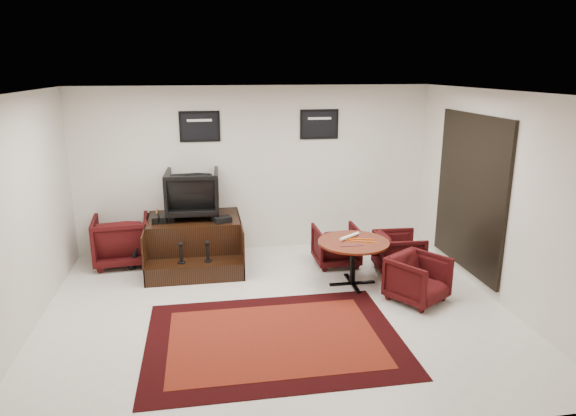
% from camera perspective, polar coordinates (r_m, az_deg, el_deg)
% --- Properties ---
extents(ground, '(6.00, 6.00, 0.00)m').
position_cam_1_polar(ground, '(6.85, -1.21, -11.36)').
color(ground, silver).
rests_on(ground, ground).
extents(room_shell, '(6.02, 5.02, 2.81)m').
position_cam_1_polar(room_shell, '(6.44, 2.13, 3.75)').
color(room_shell, silver).
rests_on(room_shell, ground).
extents(area_rug, '(2.96, 2.22, 0.01)m').
position_cam_1_polar(area_rug, '(6.22, -1.58, -14.29)').
color(area_rug, black).
rests_on(area_rug, ground).
extents(shine_podium, '(1.47, 1.51, 0.76)m').
position_cam_1_polar(shine_podium, '(8.42, -10.30, -3.84)').
color(shine_podium, black).
rests_on(shine_podium, ground).
extents(shine_chair, '(0.85, 0.80, 0.85)m').
position_cam_1_polar(shine_chair, '(8.33, -10.57, 1.90)').
color(shine_chair, black).
rests_on(shine_chair, shine_podium).
extents(shoes_pair, '(0.22, 0.28, 0.10)m').
position_cam_1_polar(shoes_pair, '(8.22, -14.08, -1.17)').
color(shoes_pair, black).
rests_on(shoes_pair, shine_podium).
extents(polish_kit, '(0.29, 0.24, 0.09)m').
position_cam_1_polar(polish_kit, '(8.02, -7.28, -1.28)').
color(polish_kit, black).
rests_on(polish_kit, shine_podium).
extents(umbrella_black, '(0.30, 0.11, 0.80)m').
position_cam_1_polar(umbrella_black, '(8.37, -16.41, -3.97)').
color(umbrella_black, black).
rests_on(umbrella_black, ground).
extents(umbrella_hooked, '(0.33, 0.13, 0.90)m').
position_cam_1_polar(umbrella_hooked, '(8.51, -15.98, -3.26)').
color(umbrella_hooked, black).
rests_on(umbrella_hooked, ground).
extents(armchair_side, '(0.91, 0.86, 0.87)m').
position_cam_1_polar(armchair_side, '(8.68, -18.02, -3.16)').
color(armchair_side, black).
rests_on(armchair_side, ground).
extents(meeting_table, '(1.02, 1.02, 0.67)m').
position_cam_1_polar(meeting_table, '(7.47, 7.28, -4.29)').
color(meeting_table, '#49100A').
rests_on(meeting_table, ground).
extents(table_chair_back, '(0.69, 0.64, 0.70)m').
position_cam_1_polar(table_chair_back, '(8.29, 5.37, -3.92)').
color(table_chair_back, black).
rests_on(table_chair_back, ground).
extents(table_chair_window, '(0.66, 0.70, 0.69)m').
position_cam_1_polar(table_chair_window, '(8.13, 12.25, -4.67)').
color(table_chair_window, black).
rests_on(table_chair_window, ground).
extents(table_chair_corner, '(0.92, 0.90, 0.70)m').
position_cam_1_polar(table_chair_corner, '(7.21, 14.23, -7.42)').
color(table_chair_corner, black).
rests_on(table_chair_corner, ground).
extents(paper_roll, '(0.37, 0.29, 0.05)m').
position_cam_1_polar(paper_roll, '(7.56, 6.86, -3.15)').
color(paper_roll, white).
rests_on(paper_roll, meeting_table).
extents(table_clutter, '(0.57, 0.34, 0.01)m').
position_cam_1_polar(table_clutter, '(7.44, 7.84, -3.67)').
color(table_clutter, orange).
rests_on(table_clutter, meeting_table).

